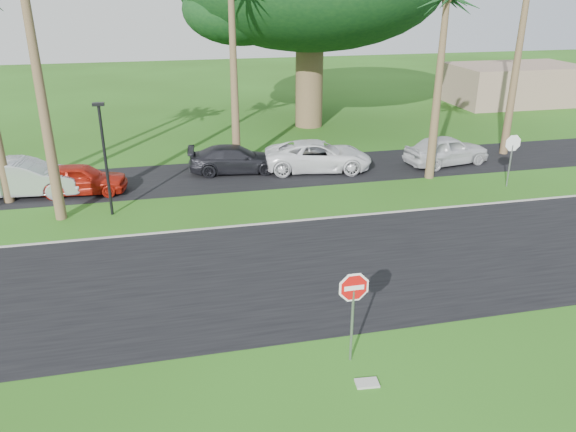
% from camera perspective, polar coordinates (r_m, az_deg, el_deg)
% --- Properties ---
extents(ground, '(120.00, 120.00, 0.00)m').
position_cam_1_polar(ground, '(17.09, 1.46, -8.70)').
color(ground, '#244C13').
rests_on(ground, ground).
extents(road, '(120.00, 8.00, 0.02)m').
position_cam_1_polar(road, '(18.78, -0.04, -5.59)').
color(road, black).
rests_on(road, ground).
extents(parking_strip, '(120.00, 5.00, 0.02)m').
position_cam_1_polar(parking_strip, '(28.32, -4.76, 4.21)').
color(parking_strip, black).
rests_on(parking_strip, ground).
extents(curb, '(120.00, 0.12, 0.06)m').
position_cam_1_polar(curb, '(22.35, -2.34, -0.78)').
color(curb, gray).
rests_on(curb, ground).
extents(stop_sign_near, '(1.05, 0.07, 2.62)m').
position_cam_1_polar(stop_sign_near, '(13.85, 6.64, -8.38)').
color(stop_sign_near, gray).
rests_on(stop_sign_near, ground).
extents(stop_sign_far, '(1.05, 0.07, 2.62)m').
position_cam_1_polar(stop_sign_far, '(28.04, 21.80, 6.25)').
color(stop_sign_far, gray).
rests_on(stop_sign_far, ground).
extents(palm_right_near, '(5.00, 5.00, 9.50)m').
position_cam_1_polar(palm_right_near, '(27.29, 15.84, 20.32)').
color(palm_right_near, brown).
rests_on(palm_right_near, ground).
extents(streetlight_right, '(0.45, 0.25, 4.64)m').
position_cam_1_polar(streetlight_right, '(23.61, -18.14, 6.14)').
color(streetlight_right, black).
rests_on(streetlight_right, ground).
extents(building_far, '(10.00, 6.00, 3.00)m').
position_cam_1_polar(building_far, '(49.32, 22.01, 12.32)').
color(building_far, gray).
rests_on(building_far, ground).
extents(car_silver, '(5.17, 2.16, 1.66)m').
position_cam_1_polar(car_silver, '(27.75, -25.30, 3.48)').
color(car_silver, silver).
rests_on(car_silver, ground).
extents(car_red, '(4.24, 2.05, 1.39)m').
position_cam_1_polar(car_red, '(27.07, -20.35, 3.52)').
color(car_red, '#A91A0E').
rests_on(car_red, ground).
extents(car_dark, '(4.80, 2.29, 1.35)m').
position_cam_1_polar(car_dark, '(28.55, -5.41, 5.74)').
color(car_dark, black).
rests_on(car_dark, ground).
extents(car_minivan, '(5.73, 3.31, 1.50)m').
position_cam_1_polar(car_minivan, '(28.75, 3.08, 6.09)').
color(car_minivan, white).
rests_on(car_minivan, ground).
extents(car_pickup, '(4.82, 2.59, 1.56)m').
position_cam_1_polar(car_pickup, '(30.81, 15.81, 6.44)').
color(car_pickup, silver).
rests_on(car_pickup, ground).
extents(utility_slab, '(0.58, 0.40, 0.06)m').
position_cam_1_polar(utility_slab, '(14.10, 8.03, -16.46)').
color(utility_slab, '#A2A29A').
rests_on(utility_slab, ground).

